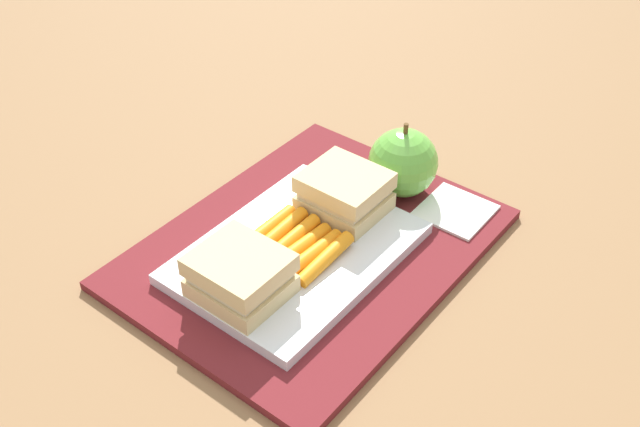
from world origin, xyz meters
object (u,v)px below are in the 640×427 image
sandwich_half_right (345,192)px  apple (403,163)px  paper_napkin (455,211)px  carrot_sticks_bundle (296,243)px  sandwich_half_left (240,275)px  food_tray (296,253)px

sandwich_half_right → apple: 0.08m
paper_napkin → carrot_sticks_bundle: bearing=151.7°
sandwich_half_left → apple: 0.23m
food_tray → sandwich_half_left: bearing=180.0°
food_tray → carrot_sticks_bundle: carrot_sticks_bundle is taller
sandwich_half_left → paper_napkin: size_ratio=1.14×
sandwich_half_right → paper_napkin: sandwich_half_right is taller
sandwich_half_right → apple: apple is taller
apple → carrot_sticks_bundle: bearing=172.6°
sandwich_half_right → apple: size_ratio=0.93×
sandwich_half_right → apple: bearing=-14.8°
sandwich_half_left → apple: apple is taller
carrot_sticks_bundle → apple: size_ratio=1.00×
sandwich_half_right → paper_napkin: size_ratio=1.14×
sandwich_half_left → carrot_sticks_bundle: bearing=-0.2°
sandwich_half_left → carrot_sticks_bundle: sandwich_half_left is taller
sandwich_half_left → paper_napkin: sandwich_half_left is taller
food_tray → paper_napkin: food_tray is taller
apple → paper_napkin: (0.00, -0.07, -0.04)m
food_tray → apple: apple is taller
apple → paper_napkin: bearing=-85.7°
sandwich_half_right → carrot_sticks_bundle: size_ratio=0.93×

